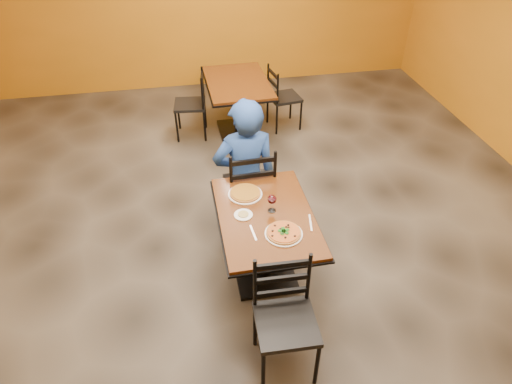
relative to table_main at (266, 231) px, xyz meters
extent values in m
cube|color=black|center=(0.00, 0.50, -0.56)|extent=(7.00, 8.00, 0.01)
cube|color=#5A310E|center=(0.00, 0.00, 0.18)|extent=(0.80, 1.20, 0.03)
cube|color=black|center=(0.00, 0.00, 0.15)|extent=(0.83, 1.23, 0.02)
cylinder|color=black|center=(0.00, 0.00, -0.19)|extent=(0.12, 0.12, 0.66)
cube|color=black|center=(0.00, 0.00, -0.54)|extent=(0.55, 0.55, 0.04)
cube|color=#5A310E|center=(0.19, 2.80, 0.18)|extent=(0.84, 1.24, 0.03)
cube|color=black|center=(0.19, 2.80, 0.15)|extent=(0.87, 1.27, 0.02)
cylinder|color=black|center=(0.19, 2.80, -0.19)|extent=(0.12, 0.12, 0.66)
cube|color=black|center=(0.19, 2.80, -0.54)|extent=(0.57, 0.57, 0.04)
imported|color=navy|center=(-0.02, 0.92, 0.14)|extent=(0.69, 0.47, 1.39)
cylinder|color=white|center=(0.09, -0.27, 0.20)|extent=(0.31, 0.31, 0.01)
cylinder|color=#9C0D0B|center=(0.09, -0.27, 0.21)|extent=(0.28, 0.28, 0.02)
cylinder|color=white|center=(-0.13, 0.31, 0.20)|extent=(0.31, 0.31, 0.01)
cylinder|color=#B08A21|center=(-0.13, 0.31, 0.21)|extent=(0.28, 0.28, 0.02)
cylinder|color=white|center=(-0.19, 0.03, 0.20)|extent=(0.16, 0.16, 0.01)
cylinder|color=tan|center=(-0.19, 0.03, 0.21)|extent=(0.09, 0.09, 0.01)
cube|color=silver|center=(-0.15, -0.21, 0.20)|extent=(0.03, 0.19, 0.00)
cube|color=silver|center=(0.35, -0.17, 0.20)|extent=(0.05, 0.21, 0.00)
camera|label=1|loc=(-0.63, -2.88, 2.68)|focal=31.65mm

